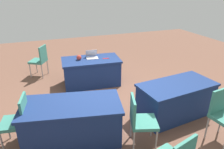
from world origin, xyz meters
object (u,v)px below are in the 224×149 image
chair_tucked_left (223,113)px  chair_back_row (18,119)px  chair_by_pillar (140,119)px  yarn_ball (79,57)px  table_mid_right (73,121)px  laptop_silver (92,56)px  table_foreground (91,72)px  table_mid_left (175,99)px  scissors_red (106,58)px  chair_tucked_right (40,59)px

chair_tucked_left → chair_back_row: bearing=-25.6°
chair_tucked_left → chair_by_pillar: chair_tucked_left is taller
chair_tucked_left → yarn_ball: size_ratio=7.17×
table_mid_right → laptop_silver: 2.44m
table_foreground → yarn_ball: 0.54m
table_mid_left → yarn_ball: yarn_ball is taller
scissors_red → table_mid_right: bearing=-109.8°
chair_by_pillar → scissors_red: 2.58m
chair_by_pillar → chair_back_row: size_ratio=1.00×
table_mid_left → chair_by_pillar: (1.15, 0.56, 0.16)m
table_mid_left → yarn_ball: bearing=-53.3°
table_mid_left → chair_tucked_left: bearing=106.7°
table_foreground → scissors_red: scissors_red is taller
table_foreground → yarn_ball: bearing=-10.0°
chair_tucked_right → table_mid_right: bearing=-143.5°
table_mid_left → chair_tucked_right: (2.61, -3.18, 0.18)m
chair_tucked_left → chair_back_row: size_ratio=1.03×
table_mid_right → scissors_red: scissors_red is taller
chair_tucked_left → scissors_red: chair_tucked_left is taller
table_mid_right → laptop_silver: (-0.97, -2.21, 0.41)m
laptop_silver → chair_tucked_left: bearing=122.1°
chair_by_pillar → laptop_silver: bearing=-160.4°
yarn_ball → table_mid_right: bearing=74.6°
table_mid_right → chair_tucked_right: bearing=-82.8°
chair_tucked_right → yarn_ball: 1.45m
table_foreground → table_mid_left: 2.47m
table_mid_left → chair_back_row: size_ratio=1.79×
table_mid_left → scissors_red: size_ratio=9.37×
table_foreground → chair_tucked_right: size_ratio=1.72×
table_foreground → yarn_ball: size_ratio=12.08×
chair_tucked_left → table_foreground: bearing=-70.2°
chair_tucked_right → chair_by_pillar: chair_tucked_right is taller
chair_by_pillar → chair_tucked_left: bearing=92.6°
chair_tucked_right → scissors_red: (-1.72, 1.17, 0.20)m
table_mid_left → scissors_red: 2.23m
chair_tucked_left → chair_tucked_right: bearing=-62.6°
scissors_red → laptop_silver: bearing=164.2°
table_mid_right → chair_tucked_right: 3.21m
table_foreground → yarn_ball: yarn_ball is taller
table_foreground → table_mid_right: 2.30m
chair_back_row → table_mid_right: bearing=-90.7°
laptop_silver → yarn_ball: laptop_silver is taller
chair_by_pillar → laptop_silver: 2.77m
chair_tucked_left → yarn_ball: bearing=-66.2°
table_foreground → laptop_silver: laptop_silver is taller
chair_tucked_right → table_foreground: bearing=-100.0°
laptop_silver → scissors_red: bearing=157.2°
chair_tucked_left → scissors_red: 3.18m
table_mid_right → yarn_ball: 2.29m
table_foreground → chair_back_row: chair_back_row is taller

